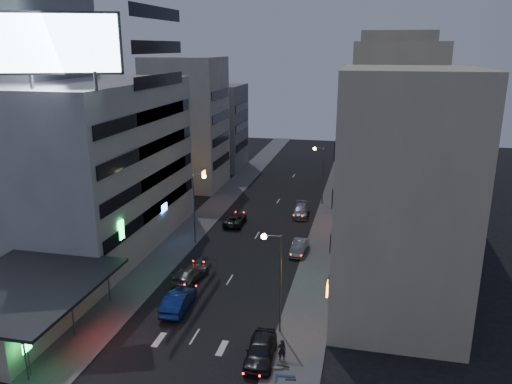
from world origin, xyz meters
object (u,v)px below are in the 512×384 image
(road_car_blue, at_px, (178,301))
(scooter_blue, at_px, (296,368))
(scooter_black_b, at_px, (290,361))
(scooter_silver_b, at_px, (283,360))
(parked_car_right_near, at_px, (261,350))
(parked_car_right_far, at_px, (301,211))
(person, at_px, (282,350))
(parked_car_left, at_px, (235,219))
(road_car_silver, at_px, (190,273))
(parked_car_right_mid, at_px, (299,247))

(road_car_blue, distance_m, scooter_blue, 12.92)
(scooter_black_b, xyz_separation_m, scooter_silver_b, (-0.50, -0.09, 0.02))
(scooter_silver_b, bearing_deg, parked_car_right_near, 60.07)
(parked_car_right_near, bearing_deg, scooter_blue, -29.79)
(parked_car_right_far, bearing_deg, person, -87.73)
(parked_car_left, distance_m, road_car_blue, 21.49)
(road_car_blue, bearing_deg, parked_car_right_near, 144.97)
(road_car_blue, bearing_deg, parked_car_left, -89.72)
(scooter_black_b, bearing_deg, person, 54.25)
(parked_car_left, relative_size, road_car_blue, 0.96)
(scooter_blue, bearing_deg, parked_car_right_near, 55.58)
(parked_car_left, bearing_deg, scooter_blue, 111.45)
(parked_car_left, bearing_deg, person, 110.39)
(scooter_black_b, height_order, scooter_silver_b, scooter_silver_b)
(parked_car_right_near, xyz_separation_m, scooter_black_b, (2.21, -0.49, -0.22))
(road_car_silver, bearing_deg, scooter_black_b, 144.31)
(parked_car_right_mid, bearing_deg, scooter_black_b, -81.42)
(parked_car_left, height_order, scooter_black_b, parked_car_left)
(person, bearing_deg, parked_car_left, -87.95)
(parked_car_left, distance_m, person, 28.71)
(road_car_silver, distance_m, person, 15.20)
(scooter_blue, bearing_deg, parked_car_right_mid, -0.25)
(parked_car_right_near, height_order, parked_car_right_far, parked_car_right_near)
(parked_car_left, relative_size, scooter_silver_b, 2.89)
(person, xyz_separation_m, scooter_black_b, (0.72, -0.67, -0.32))
(parked_car_right_near, xyz_separation_m, road_car_silver, (-9.27, 10.92, -0.12))
(road_car_silver, height_order, person, person)
(scooter_black_b, bearing_deg, road_car_silver, 52.51)
(parked_car_right_near, relative_size, road_car_blue, 0.97)
(road_car_blue, bearing_deg, person, 149.99)
(parked_car_left, relative_size, road_car_silver, 0.99)
(scooter_black_b, distance_m, scooter_silver_b, 0.51)
(parked_car_right_far, height_order, scooter_blue, parked_car_right_far)
(parked_car_right_mid, relative_size, parked_car_right_far, 0.86)
(person, height_order, scooter_silver_b, person)
(scooter_blue, distance_m, scooter_silver_b, 1.29)
(scooter_blue, bearing_deg, person, 30.68)
(parked_car_right_near, distance_m, scooter_blue, 3.05)
(road_car_blue, distance_m, scooter_silver_b, 11.64)
(scooter_silver_b, bearing_deg, road_car_blue, 47.93)
(parked_car_right_far, xyz_separation_m, road_car_blue, (-6.74, -26.59, 0.11))
(parked_car_right_far, relative_size, road_car_blue, 0.99)
(road_car_silver, height_order, scooter_blue, road_car_silver)
(parked_car_left, bearing_deg, scooter_silver_b, 110.24)
(parked_car_right_near, xyz_separation_m, scooter_blue, (2.72, -1.37, -0.09))
(parked_car_right_mid, xyz_separation_m, parked_car_left, (-9.13, 7.30, -0.03))
(parked_car_left, height_order, road_car_silver, road_car_silver)
(road_car_blue, height_order, scooter_black_b, road_car_blue)
(parked_car_right_mid, relative_size, scooter_black_b, 2.65)
(parked_car_right_near, relative_size, road_car_silver, 1.00)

